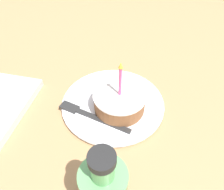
{
  "coord_description": "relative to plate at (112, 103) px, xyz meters",
  "views": [
    {
      "loc": [
        0.08,
        -0.34,
        0.41
      ],
      "look_at": [
        -0.0,
        0.02,
        0.04
      ],
      "focal_mm": 35.0,
      "sensor_mm": 36.0,
      "label": 1
    }
  ],
  "objects": [
    {
      "name": "plate",
      "position": [
        0.0,
        0.0,
        0.0
      ],
      "size": [
        0.25,
        0.25,
        0.01
      ],
      "color": "silver",
      "rests_on": "ground_plane"
    },
    {
      "name": "cake_slice",
      "position": [
        0.02,
        -0.01,
        0.03
      ],
      "size": [
        0.12,
        0.12,
        0.13
      ],
      "color": "brown",
      "rests_on": "plate"
    },
    {
      "name": "fork",
      "position": [
        -0.04,
        -0.06,
        0.01
      ],
      "size": [
        0.18,
        0.06,
        0.0
      ],
      "color": "#262626",
      "rests_on": "plate"
    },
    {
      "name": "ground_plane",
      "position": [
        0.0,
        -0.02,
        -0.03
      ],
      "size": [
        2.4,
        2.4,
        0.04
      ],
      "color": "#9E754C",
      "rests_on": "ground"
    }
  ]
}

